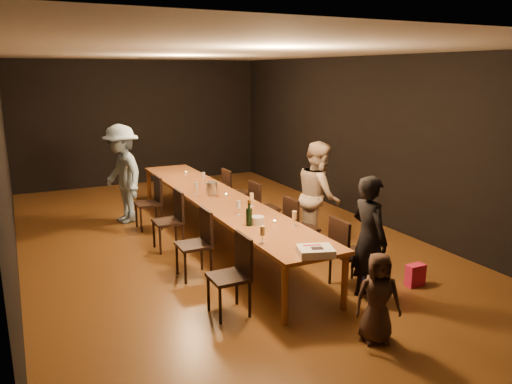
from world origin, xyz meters
name	(u,v)px	position (x,y,z in m)	size (l,w,h in m)	color
ground	(219,241)	(0.00, 0.00, 0.00)	(10.00, 10.00, 0.00)	#492D12
room_shell	(217,114)	(0.00, 0.00, 2.08)	(6.04, 10.04, 3.02)	black
table	(218,200)	(0.00, 0.00, 0.70)	(0.90, 6.00, 0.75)	brown
chair_right_0	(351,253)	(0.85, -2.40, 0.47)	(0.42, 0.42, 0.93)	black
chair_right_1	(302,227)	(0.85, -1.20, 0.47)	(0.42, 0.42, 0.93)	black
chair_right_2	(265,208)	(0.85, 0.00, 0.47)	(0.42, 0.42, 0.93)	black
chair_right_3	(236,193)	(0.85, 1.20, 0.47)	(0.42, 0.42, 0.93)	black
chair_left_0	(229,276)	(-0.85, -2.40, 0.47)	(0.42, 0.42, 0.93)	black
chair_left_1	(193,244)	(-0.85, -1.20, 0.47)	(0.42, 0.42, 0.93)	black
chair_left_2	(168,221)	(-0.85, 0.00, 0.47)	(0.42, 0.42, 0.93)	black
chair_left_3	(148,203)	(-0.85, 1.20, 0.47)	(0.42, 0.42, 0.93)	black
woman_birthday	(369,239)	(0.81, -2.79, 0.78)	(0.57, 0.37, 1.55)	black
woman_tan	(318,196)	(1.29, -0.97, 0.85)	(0.82, 0.64, 1.69)	#C0A790
man_blue	(122,174)	(-1.15, 1.79, 0.90)	(1.17, 0.67, 1.80)	#82A6C9
child	(378,298)	(0.28, -3.62, 0.48)	(0.47, 0.31, 0.96)	#38261F
gift_bag_red	(415,275)	(1.63, -2.76, 0.15)	(0.25, 0.13, 0.29)	#CB1E48
gift_bag_blue	(372,271)	(1.22, -2.40, 0.14)	(0.22, 0.15, 0.28)	#2840AE
birthday_cake	(316,251)	(-0.02, -2.90, 0.79)	(0.46, 0.41, 0.09)	white
plate_stack	(257,220)	(-0.08, -1.59, 0.80)	(0.18, 0.18, 0.10)	white
champagne_bottle	(249,213)	(-0.21, -1.60, 0.93)	(0.08, 0.08, 0.35)	black
ice_bucket	(212,188)	(-0.02, 0.22, 0.85)	(0.19, 0.19, 0.21)	#BCBCC1
wineglass_0	(262,234)	(-0.36, -2.28, 0.85)	(0.06, 0.06, 0.21)	beige
wineglass_1	(294,219)	(0.31, -1.89, 0.85)	(0.06, 0.06, 0.21)	beige
wineglass_2	(238,208)	(-0.13, -1.08, 0.85)	(0.06, 0.06, 0.21)	silver
wineglass_3	(252,200)	(0.24, -0.76, 0.85)	(0.06, 0.06, 0.21)	beige
wineglass_4	(197,189)	(-0.26, 0.30, 0.85)	(0.06, 0.06, 0.21)	silver
wineglass_5	(204,178)	(0.14, 1.05, 0.85)	(0.06, 0.06, 0.21)	silver
tealight_near	(275,222)	(0.15, -1.65, 0.77)	(0.05, 0.05, 0.03)	#B2B7B2
tealight_mid	(226,195)	(0.15, 0.02, 0.77)	(0.05, 0.05, 0.03)	#B2B7B2
tealight_far	(186,173)	(0.15, 2.06, 0.77)	(0.05, 0.05, 0.03)	#B2B7B2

